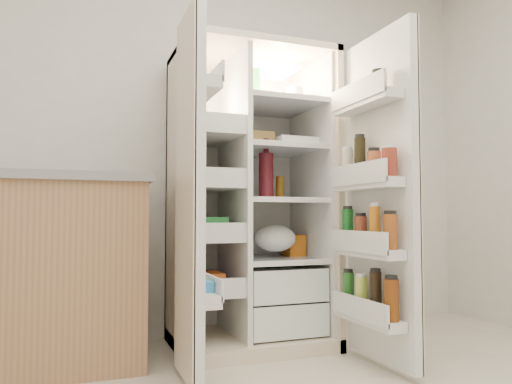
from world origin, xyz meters
name	(u,v)px	position (x,y,z in m)	size (l,w,h in m)	color
wall_back	(213,134)	(0.00, 2.00, 1.35)	(4.00, 0.02, 2.70)	beige
refrigerator	(250,223)	(0.15, 1.65, 0.74)	(0.92, 0.70, 1.80)	beige
freezer_door	(191,194)	(-0.37, 1.05, 0.89)	(0.15, 0.40, 1.72)	silver
fridge_door	(378,200)	(0.61, 0.96, 0.87)	(0.17, 0.58, 1.72)	silver
kitchen_counter	(8,271)	(-1.20, 1.60, 0.50)	(1.38, 0.74, 1.00)	#A17450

